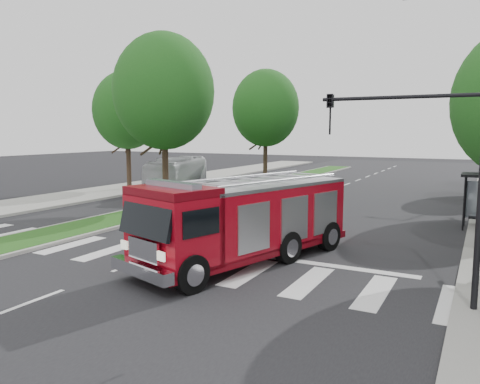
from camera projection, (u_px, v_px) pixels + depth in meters
The scene contains 9 objects.
ground at pixel (196, 241), 19.58m from camera, with size 140.00×140.00×0.00m, color black.
sidewalk_left at pixel (106, 192), 35.04m from camera, with size 5.00×80.00×0.15m, color gray.
median at pixel (255, 187), 38.14m from camera, with size 3.00×50.00×0.15m.
tree_median_near at pixel (164, 92), 26.75m from camera, with size 5.80×5.80×10.16m.
tree_median_far at pixel (266, 108), 39.08m from camera, with size 5.60×5.60×9.72m.
tree_left_mid at pixel (127, 110), 35.79m from camera, with size 5.20×5.20×9.16m.
streetlight_right_near at pixel (445, 126), 11.48m from camera, with size 4.08×0.22×8.00m.
fire_engine at pixel (246, 220), 16.24m from camera, with size 5.09×9.24×3.07m.
city_bus at pixel (178, 175), 34.65m from camera, with size 2.23×9.54×2.66m, color silver.
Camera 1 is at (10.54, -16.10, 4.52)m, focal length 35.00 mm.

